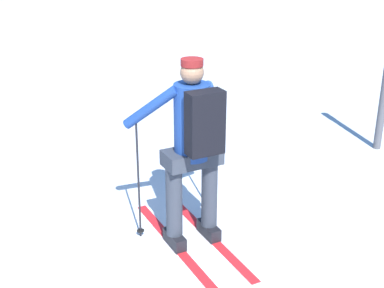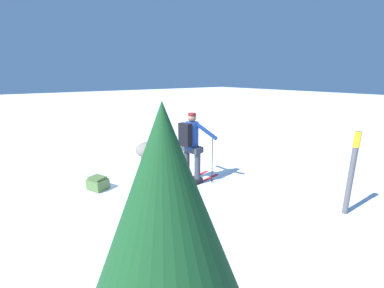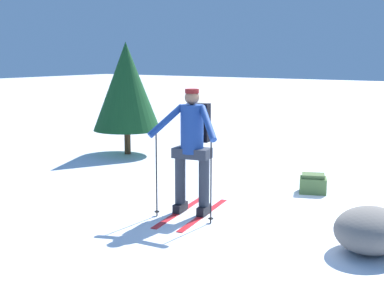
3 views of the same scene
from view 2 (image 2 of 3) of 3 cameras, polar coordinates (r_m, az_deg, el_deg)
name	(u,v)px [view 2 (image 2 of 3)]	position (r m, az deg, el deg)	size (l,w,h in m)	color
ground_plane	(154,181)	(6.70, -8.38, -8.10)	(80.00, 80.00, 0.00)	white
skier	(191,144)	(6.24, -0.14, 0.05)	(1.71, 1.01, 1.75)	red
dropped_backpack	(98,183)	(6.52, -20.19, -8.19)	(0.49, 0.53, 0.31)	#4C6B38
trail_marker	(352,167)	(5.67, 32.06, -4.44)	(0.11, 0.11, 1.64)	#4C4C51
rock_boulder	(149,149)	(8.56, -9.46, -1.18)	(0.93, 0.79, 0.51)	slate
pine_tree	(167,271)	(1.66, -5.60, -26.30)	(1.50, 1.50, 2.50)	#4C331E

